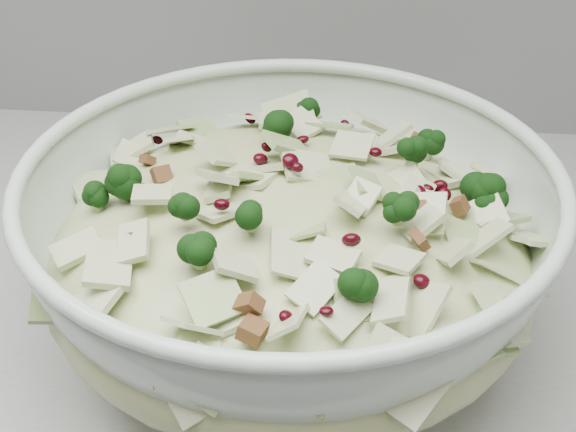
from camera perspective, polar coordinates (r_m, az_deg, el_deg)
The scene contains 2 objects.
mixing_bowl at distance 0.60m, azimuth 0.14°, elevation -2.63°, with size 0.51×0.51×0.16m.
salad at distance 0.59m, azimuth 0.14°, elevation -0.64°, with size 0.41×0.41×0.16m.
Camera 1 is at (-0.18, 1.12, 1.34)m, focal length 50.00 mm.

